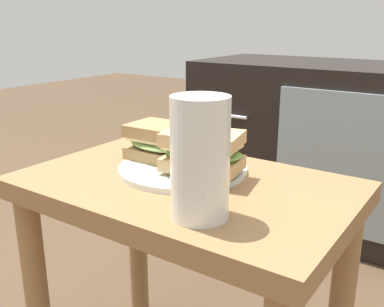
{
  "coord_description": "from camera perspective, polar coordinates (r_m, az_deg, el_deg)",
  "views": [
    {
      "loc": [
        0.41,
        -0.58,
        0.72
      ],
      "look_at": [
        0.01,
        0.0,
        0.51
      ],
      "focal_mm": 41.4,
      "sensor_mm": 36.0,
      "label": 1
    }
  ],
  "objects": [
    {
      "name": "side_table",
      "position": [
        0.79,
        -0.9,
        -9.61
      ],
      "size": [
        0.56,
        0.36,
        0.46
      ],
      "color": "olive",
      "rests_on": "ground"
    },
    {
      "name": "sandwich_front",
      "position": [
        0.83,
        -3.55,
        1.43
      ],
      "size": [
        0.14,
        0.1,
        0.07
      ],
      "color": "#9E7A4C",
      "rests_on": "plate"
    },
    {
      "name": "plate",
      "position": [
        0.8,
        -1.2,
        -1.93
      ],
      "size": [
        0.23,
        0.23,
        0.01
      ],
      "primitive_type": "cylinder",
      "color": "silver",
      "rests_on": "side_table"
    },
    {
      "name": "tv_cabinet",
      "position": [
        1.65,
        17.59,
        0.86
      ],
      "size": [
        0.96,
        0.46,
        0.58
      ],
      "color": "black",
      "rests_on": "ground"
    },
    {
      "name": "beer_glass",
      "position": [
        0.59,
        1.04,
        -1.1
      ],
      "size": [
        0.08,
        0.08,
        0.17
      ],
      "color": "silver",
      "rests_on": "side_table"
    },
    {
      "name": "sandwich_back",
      "position": [
        0.75,
        1.36,
        0.33
      ],
      "size": [
        0.15,
        0.11,
        0.07
      ],
      "color": "tan",
      "rests_on": "plate"
    }
  ]
}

